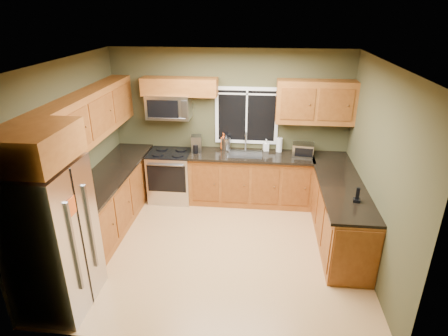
% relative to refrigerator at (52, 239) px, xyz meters
% --- Properties ---
extents(floor, '(4.20, 4.20, 0.00)m').
position_rel_refrigerator_xyz_m(floor, '(1.74, 1.30, -0.90)').
color(floor, tan).
rests_on(floor, ground).
extents(ceiling, '(4.20, 4.20, 0.00)m').
position_rel_refrigerator_xyz_m(ceiling, '(1.74, 1.30, 1.80)').
color(ceiling, white).
rests_on(ceiling, back_wall).
extents(back_wall, '(4.20, 0.00, 4.20)m').
position_rel_refrigerator_xyz_m(back_wall, '(1.74, 3.10, 0.45)').
color(back_wall, '#3F3D24').
rests_on(back_wall, ground).
extents(front_wall, '(4.20, 0.00, 4.20)m').
position_rel_refrigerator_xyz_m(front_wall, '(1.74, -0.50, 0.45)').
color(front_wall, '#3F3D24').
rests_on(front_wall, ground).
extents(left_wall, '(0.00, 3.60, 3.60)m').
position_rel_refrigerator_xyz_m(left_wall, '(-0.36, 1.30, 0.45)').
color(left_wall, '#3F3D24').
rests_on(left_wall, ground).
extents(right_wall, '(0.00, 3.60, 3.60)m').
position_rel_refrigerator_xyz_m(right_wall, '(3.84, 1.30, 0.45)').
color(right_wall, '#3F3D24').
rests_on(right_wall, ground).
extents(window, '(1.12, 0.03, 1.02)m').
position_rel_refrigerator_xyz_m(window, '(2.04, 3.08, 0.65)').
color(window, white).
rests_on(window, back_wall).
extents(base_cabinets_left, '(0.60, 2.65, 0.90)m').
position_rel_refrigerator_xyz_m(base_cabinets_left, '(-0.06, 1.78, -0.45)').
color(base_cabinets_left, brown).
rests_on(base_cabinets_left, ground).
extents(countertop_left, '(0.65, 2.65, 0.04)m').
position_rel_refrigerator_xyz_m(countertop_left, '(-0.04, 1.78, 0.02)').
color(countertop_left, black).
rests_on(countertop_left, base_cabinets_left).
extents(base_cabinets_back, '(2.17, 0.60, 0.90)m').
position_rel_refrigerator_xyz_m(base_cabinets_back, '(2.15, 2.80, -0.45)').
color(base_cabinets_back, brown).
rests_on(base_cabinets_back, ground).
extents(countertop_back, '(2.17, 0.65, 0.04)m').
position_rel_refrigerator_xyz_m(countertop_back, '(2.15, 2.78, 0.02)').
color(countertop_back, black).
rests_on(countertop_back, base_cabinets_back).
extents(base_cabinets_peninsula, '(0.60, 2.52, 0.90)m').
position_rel_refrigerator_xyz_m(base_cabinets_peninsula, '(3.54, 1.84, -0.45)').
color(base_cabinets_peninsula, brown).
rests_on(base_cabinets_peninsula, ground).
extents(countertop_peninsula, '(0.65, 2.50, 0.04)m').
position_rel_refrigerator_xyz_m(countertop_peninsula, '(3.51, 1.85, 0.02)').
color(countertop_peninsula, black).
rests_on(countertop_peninsula, base_cabinets_peninsula).
extents(upper_cabinets_left, '(0.33, 2.65, 0.72)m').
position_rel_refrigerator_xyz_m(upper_cabinets_left, '(-0.20, 1.78, 0.96)').
color(upper_cabinets_left, brown).
rests_on(upper_cabinets_left, left_wall).
extents(upper_cabinets_back_left, '(1.30, 0.33, 0.30)m').
position_rel_refrigerator_xyz_m(upper_cabinets_back_left, '(0.89, 2.94, 1.17)').
color(upper_cabinets_back_left, brown).
rests_on(upper_cabinets_back_left, back_wall).
extents(upper_cabinets_back_right, '(1.30, 0.33, 0.72)m').
position_rel_refrigerator_xyz_m(upper_cabinets_back_right, '(3.19, 2.94, 0.96)').
color(upper_cabinets_back_right, brown).
rests_on(upper_cabinets_back_right, back_wall).
extents(upper_cabinet_over_fridge, '(0.72, 0.90, 0.38)m').
position_rel_refrigerator_xyz_m(upper_cabinet_over_fridge, '(-0.00, 0.00, 1.13)').
color(upper_cabinet_over_fridge, brown).
rests_on(upper_cabinet_over_fridge, left_wall).
extents(refrigerator, '(0.74, 0.90, 1.80)m').
position_rel_refrigerator_xyz_m(refrigerator, '(0.00, 0.00, 0.00)').
color(refrigerator, '#B7B7BC').
rests_on(refrigerator, ground).
extents(range, '(0.76, 0.69, 0.94)m').
position_rel_refrigerator_xyz_m(range, '(0.69, 2.77, -0.43)').
color(range, '#B7B7BC').
rests_on(range, ground).
extents(microwave, '(0.76, 0.41, 0.42)m').
position_rel_refrigerator_xyz_m(microwave, '(0.69, 2.91, 0.83)').
color(microwave, '#B7B7BC').
rests_on(microwave, back_wall).
extents(sink, '(0.60, 0.42, 0.36)m').
position_rel_refrigerator_xyz_m(sink, '(2.04, 2.79, 0.05)').
color(sink, slate).
rests_on(sink, countertop_back).
extents(toaster_oven, '(0.38, 0.31, 0.22)m').
position_rel_refrigerator_xyz_m(toaster_oven, '(3.04, 2.81, 0.15)').
color(toaster_oven, '#B7B7BC').
rests_on(toaster_oven, countertop_back).
extents(coffee_maker, '(0.21, 0.26, 0.29)m').
position_rel_refrigerator_xyz_m(coffee_maker, '(1.17, 2.82, 0.18)').
color(coffee_maker, slate).
rests_on(coffee_maker, countertop_back).
extents(kettle, '(0.16, 0.16, 0.28)m').
position_rel_refrigerator_xyz_m(kettle, '(1.69, 2.95, 0.17)').
color(kettle, '#B7B7BC').
rests_on(kettle, countertop_back).
extents(paper_towel_roll, '(0.11, 0.11, 0.27)m').
position_rel_refrigerator_xyz_m(paper_towel_roll, '(2.64, 2.98, 0.16)').
color(paper_towel_roll, white).
rests_on(paper_towel_roll, countertop_back).
extents(soap_bottle_a, '(0.15, 0.15, 0.30)m').
position_rel_refrigerator_xyz_m(soap_bottle_a, '(1.64, 3.00, 0.19)').
color(soap_bottle_a, '#E25115').
rests_on(soap_bottle_a, countertop_back).
extents(soap_bottle_b, '(0.11, 0.11, 0.21)m').
position_rel_refrigerator_xyz_m(soap_bottle_b, '(2.40, 3.00, 0.15)').
color(soap_bottle_b, white).
rests_on(soap_bottle_b, countertop_back).
extents(cordless_phone, '(0.11, 0.11, 0.21)m').
position_rel_refrigerator_xyz_m(cordless_phone, '(3.61, 1.20, 0.10)').
color(cordless_phone, black).
rests_on(cordless_phone, countertop_peninsula).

